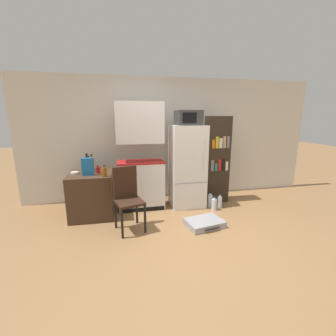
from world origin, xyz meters
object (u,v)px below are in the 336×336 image
(bottle_ketchup_red, at_px, (98,170))
(cereal_box, at_px, (88,167))
(bottle_olive_oil, at_px, (92,163))
(water_bottle_middle, at_px, (210,200))
(microwave, at_px, (188,118))
(bowl, at_px, (75,173))
(bottle_wine_dark, at_px, (87,163))
(chair, at_px, (127,193))
(kitchen_hutch, at_px, (140,161))
(bookshelf, at_px, (217,160))
(side_table, at_px, (92,194))
(bottle_green_tall, at_px, (89,165))
(water_bottle_front, at_px, (214,204))
(refrigerator, at_px, (187,167))
(suitcase_large_flat, at_px, (204,223))
(water_bottle_back, at_px, (220,202))
(bottle_amber_beer, at_px, (104,172))

(bottle_ketchup_red, bearing_deg, cereal_box, -142.52)
(bottle_olive_oil, relative_size, water_bottle_middle, 0.94)
(microwave, bearing_deg, bowl, -177.30)
(bottle_wine_dark, distance_m, chair, 1.21)
(bottle_wine_dark, distance_m, water_bottle_middle, 2.50)
(bottle_wine_dark, xyz_separation_m, cereal_box, (0.07, -0.44, 0.02))
(bottle_ketchup_red, xyz_separation_m, bottle_olive_oil, (-0.13, 0.31, 0.07))
(kitchen_hutch, relative_size, bottle_wine_dark, 6.53)
(bookshelf, relative_size, bottle_wine_dark, 5.72)
(side_table, distance_m, bottle_green_tall, 0.53)
(water_bottle_front, bearing_deg, chair, -167.19)
(microwave, xyz_separation_m, chair, (-1.21, -0.75, -1.16))
(refrigerator, xyz_separation_m, suitcase_large_flat, (0.03, -0.95, -0.75))
(bowl, relative_size, water_bottle_back, 0.44)
(microwave, xyz_separation_m, bottle_ketchup_red, (-1.68, -0.13, -0.90))
(kitchen_hutch, distance_m, bottle_amber_beer, 0.79)
(bottle_green_tall, xyz_separation_m, water_bottle_middle, (2.28, -0.17, -0.79))
(refrigerator, height_order, bottle_ketchup_red, refrigerator)
(bottle_amber_beer, height_order, cereal_box, cereal_box)
(bottle_green_tall, distance_m, water_bottle_middle, 2.42)
(bookshelf, bearing_deg, cereal_box, -171.49)
(side_table, relative_size, water_bottle_front, 2.77)
(side_table, relative_size, bottle_olive_oil, 2.67)
(bottle_olive_oil, bearing_deg, kitchen_hutch, -7.35)
(bottle_green_tall, xyz_separation_m, suitcase_large_flat, (1.87, -0.92, -0.87))
(water_bottle_back, bearing_deg, bottle_green_tall, 173.70)
(kitchen_hutch, xyz_separation_m, bottle_olive_oil, (-0.90, 0.12, -0.04))
(water_bottle_middle, bearing_deg, refrigerator, 155.59)
(side_table, height_order, water_bottle_back, side_table)
(bottle_amber_beer, xyz_separation_m, water_bottle_front, (2.00, 0.01, -0.75))
(bottle_ketchup_red, bearing_deg, bottle_green_tall, 147.52)
(refrigerator, xyz_separation_m, water_bottle_back, (0.59, -0.30, -0.68))
(water_bottle_middle, bearing_deg, cereal_box, -178.58)
(side_table, distance_m, bookshelf, 2.56)
(bottle_ketchup_red, xyz_separation_m, water_bottle_middle, (2.11, -0.06, -0.72))
(bottle_olive_oil, distance_m, bottle_green_tall, 0.21)
(bottle_amber_beer, bearing_deg, water_bottle_front, 0.29)
(kitchen_hutch, distance_m, water_bottle_back, 1.75)
(bottle_green_tall, bearing_deg, water_bottle_back, -6.30)
(bookshelf, distance_m, water_bottle_front, 0.95)
(bottle_ketchup_red, height_order, bottle_amber_beer, bottle_amber_beer)
(water_bottle_back, bearing_deg, bookshelf, 78.77)
(kitchen_hutch, bearing_deg, bottle_ketchup_red, -165.83)
(water_bottle_middle, distance_m, water_bottle_back, 0.19)
(kitchen_hutch, height_order, bookshelf, kitchen_hutch)
(microwave, bearing_deg, bottle_olive_oil, 174.32)
(bookshelf, distance_m, bottle_olive_oil, 2.49)
(refrigerator, distance_m, suitcase_large_flat, 1.21)
(side_table, xyz_separation_m, bottle_amber_beer, (0.26, -0.28, 0.48))
(side_table, relative_size, bottle_green_tall, 2.59)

